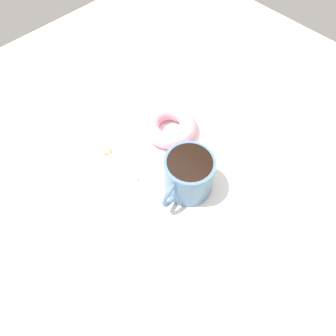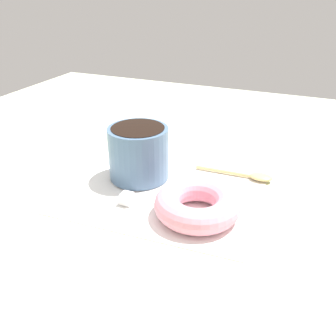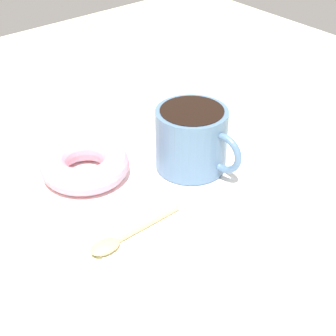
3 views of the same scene
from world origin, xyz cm
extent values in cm
cube|color=beige|center=(0.00, 0.00, -1.00)|extent=(120.00, 120.00, 2.00)
cube|color=white|center=(1.78, -0.29, 0.15)|extent=(31.31, 31.31, 0.30)
cylinder|color=slate|center=(0.94, 4.36, 4.44)|extent=(9.42, 9.42, 8.28)
cylinder|color=black|center=(0.94, 4.36, 8.38)|extent=(8.22, 8.22, 0.60)
torus|color=slate|center=(6.06, 5.15, 4.44)|extent=(5.61, 1.74, 5.54)
torus|color=pink|center=(-6.06, -7.79, 2.03)|extent=(11.56, 11.56, 3.47)
ellipsoid|color=#D8B772|center=(7.39, -13.95, 0.75)|extent=(2.48, 3.65, 0.90)
cylinder|color=#D8B772|center=(7.25, -8.11, 0.58)|extent=(0.78, 9.75, 0.56)
cube|color=white|center=(-7.03, 2.34, 1.10)|extent=(1.60, 1.60, 1.60)
camera|label=1|loc=(25.78, 24.45, 56.37)|focal=35.00mm
camera|label=2|loc=(-46.43, -20.42, 28.96)|focal=40.00mm
camera|label=3|loc=(47.19, -38.09, 42.23)|focal=60.00mm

